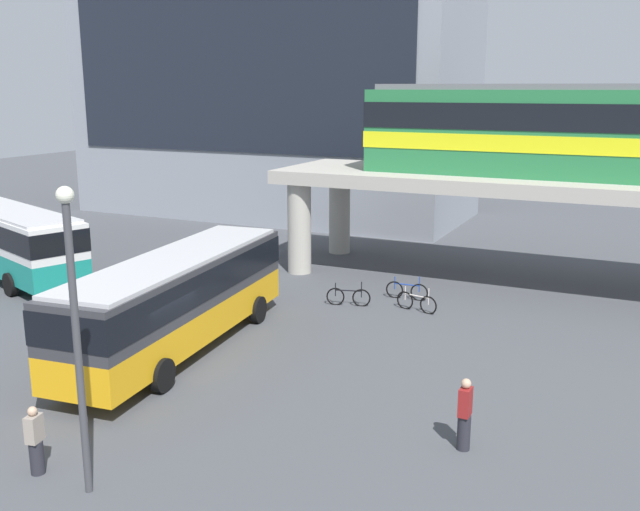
# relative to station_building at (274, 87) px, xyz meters

# --- Properties ---
(ground_plane) EXTENTS (120.00, 120.00, 0.00)m
(ground_plane) POSITION_rel_station_building_xyz_m (10.80, -17.29, -8.55)
(ground_plane) COLOR #47494F
(station_building) EXTENTS (25.93, 10.74, 17.10)m
(station_building) POSITION_rel_station_building_xyz_m (0.00, 0.00, 0.00)
(station_building) COLOR gray
(station_building) RESTS_ON ground_plane
(elevated_platform) EXTENTS (30.98, 6.25, 4.83)m
(elevated_platform) POSITION_rel_station_building_xyz_m (23.38, -11.91, -4.38)
(elevated_platform) COLOR #ADA89E
(elevated_platform) RESTS_ON ground_plane
(train) EXTENTS (21.20, 2.96, 3.84)m
(train) POSITION_rel_station_building_xyz_m (22.50, -11.91, -1.75)
(train) COLOR #26723F
(train) RESTS_ON elevated_platform
(bus_main) EXTENTS (3.63, 11.24, 3.22)m
(bus_main) POSITION_rel_station_building_xyz_m (10.17, -25.14, -6.56)
(bus_main) COLOR orange
(bus_main) RESTS_ON ground_plane
(bus_secondary) EXTENTS (11.23, 6.22, 3.22)m
(bus_secondary) POSITION_rel_station_building_xyz_m (-2.53, -20.69, -6.56)
(bus_secondary) COLOR teal
(bus_secondary) RESTS_ON ground_plane
(bicycle_blue) EXTENTS (1.79, 0.15, 1.04)m
(bicycle_blue) POSITION_rel_station_building_xyz_m (15.09, -16.27, -8.19)
(bicycle_blue) COLOR black
(bicycle_blue) RESTS_ON ground_plane
(bicycle_black) EXTENTS (1.75, 0.52, 1.04)m
(bicycle_black) POSITION_rel_station_building_xyz_m (13.26, -18.12, -8.19)
(bicycle_black) COLOR black
(bicycle_black) RESTS_ON ground_plane
(bicycle_silver) EXTENTS (1.76, 0.46, 1.04)m
(bicycle_silver) POSITION_rel_station_building_xyz_m (15.96, -17.67, -8.19)
(bicycle_silver) COLOR black
(bicycle_silver) RESTS_ON ground_plane
(pedestrian_walking_across) EXTENTS (0.34, 0.44, 1.63)m
(pedestrian_walking_across) POSITION_rel_station_building_xyz_m (11.93, -32.93, -7.79)
(pedestrian_walking_across) COLOR #26262D
(pedestrian_walking_across) RESTS_ON ground_plane
(pedestrian_waiting_near_stop) EXTENTS (0.32, 0.41, 1.82)m
(pedestrian_waiting_near_stop) POSITION_rel_station_building_xyz_m (20.37, -27.71, -7.69)
(pedestrian_waiting_near_stop) COLOR #26262D
(pedestrian_waiting_near_stop) RESTS_ON ground_plane
(lamp_post) EXTENTS (0.36, 0.36, 6.66)m
(lamp_post) POSITION_rel_station_building_xyz_m (13.51, -33.01, -4.65)
(lamp_post) COLOR #3F3F44
(lamp_post) RESTS_ON ground_plane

